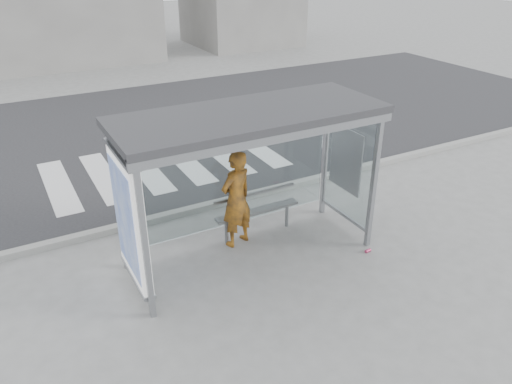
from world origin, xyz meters
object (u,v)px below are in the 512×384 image
(bus_shelter, at_px, (227,153))
(person, at_px, (236,199))
(bench, at_px, (257,210))
(soda_can, at_px, (368,251))

(bus_shelter, xyz_separation_m, person, (0.34, 0.43, -1.09))
(person, bearing_deg, bench, 174.43)
(person, xyz_separation_m, soda_can, (1.89, -1.39, -0.87))
(person, bearing_deg, soda_can, 126.84)
(bench, bearing_deg, soda_can, -46.10)
(person, xyz_separation_m, bench, (0.47, 0.09, -0.39))
(bench, bearing_deg, bus_shelter, -147.22)
(bus_shelter, height_order, soda_can, bus_shelter)
(bus_shelter, distance_m, soda_can, 3.12)
(bus_shelter, bearing_deg, soda_can, -23.16)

